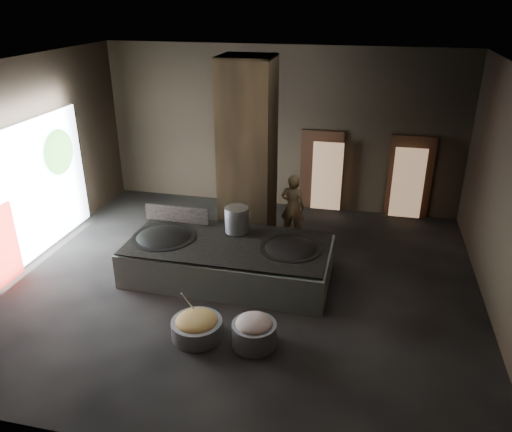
% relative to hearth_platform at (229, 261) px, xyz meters
% --- Properties ---
extents(floor, '(10.00, 9.00, 0.10)m').
position_rel_hearth_platform_xyz_m(floor, '(0.32, -0.18, -0.43)').
color(floor, black).
rests_on(floor, ground).
extents(ceiling, '(10.00, 9.00, 0.10)m').
position_rel_hearth_platform_xyz_m(ceiling, '(0.32, -0.18, 4.17)').
color(ceiling, black).
rests_on(ceiling, back_wall).
extents(back_wall, '(10.00, 0.10, 4.50)m').
position_rel_hearth_platform_xyz_m(back_wall, '(0.32, 4.37, 1.87)').
color(back_wall, black).
rests_on(back_wall, ground).
extents(front_wall, '(10.00, 0.10, 4.50)m').
position_rel_hearth_platform_xyz_m(front_wall, '(0.32, -4.73, 1.87)').
color(front_wall, black).
rests_on(front_wall, ground).
extents(left_wall, '(0.10, 9.00, 4.50)m').
position_rel_hearth_platform_xyz_m(left_wall, '(-4.73, -0.18, 1.87)').
color(left_wall, black).
rests_on(left_wall, ground).
extents(pillar, '(1.20, 1.20, 4.50)m').
position_rel_hearth_platform_xyz_m(pillar, '(0.02, 1.72, 1.87)').
color(pillar, black).
rests_on(pillar, ground).
extents(hearth_platform, '(4.40, 2.15, 0.76)m').
position_rel_hearth_platform_xyz_m(hearth_platform, '(0.00, 0.00, 0.00)').
color(hearth_platform, '#A1B19F').
rests_on(hearth_platform, ground).
extents(platform_cap, '(4.28, 2.06, 0.03)m').
position_rel_hearth_platform_xyz_m(platform_cap, '(0.00, 0.00, 0.43)').
color(platform_cap, black).
rests_on(platform_cap, hearth_platform).
extents(wok_left, '(1.38, 1.38, 0.38)m').
position_rel_hearth_platform_xyz_m(wok_left, '(-1.45, -0.05, 0.37)').
color(wok_left, black).
rests_on(wok_left, hearth_platform).
extents(wok_left_rim, '(1.41, 1.41, 0.05)m').
position_rel_hearth_platform_xyz_m(wok_left_rim, '(-1.45, -0.05, 0.44)').
color(wok_left_rim, black).
rests_on(wok_left_rim, hearth_platform).
extents(wok_right, '(1.28, 1.28, 0.36)m').
position_rel_hearth_platform_xyz_m(wok_right, '(1.35, 0.05, 0.37)').
color(wok_right, black).
rests_on(wok_right, hearth_platform).
extents(wok_right_rim, '(1.31, 1.31, 0.05)m').
position_rel_hearth_platform_xyz_m(wok_right_rim, '(1.35, 0.05, 0.44)').
color(wok_right_rim, black).
rests_on(wok_right_rim, hearth_platform).
extents(stock_pot, '(0.53, 0.53, 0.57)m').
position_rel_hearth_platform_xyz_m(stock_pot, '(0.05, 0.55, 0.75)').
color(stock_pot, silver).
rests_on(stock_pot, hearth_platform).
extents(splash_guard, '(1.52, 0.08, 0.38)m').
position_rel_hearth_platform_xyz_m(splash_guard, '(-1.45, 0.75, 0.65)').
color(splash_guard, black).
rests_on(splash_guard, hearth_platform).
extents(cook, '(0.64, 0.44, 1.67)m').
position_rel_hearth_platform_xyz_m(cook, '(1.05, 2.22, 0.46)').
color(cook, '#93764A').
rests_on(cook, ground).
extents(veg_basin, '(1.17, 1.17, 0.34)m').
position_rel_hearth_platform_xyz_m(veg_basin, '(0.02, -2.18, -0.21)').
color(veg_basin, gray).
rests_on(veg_basin, ground).
extents(veg_fill, '(0.76, 0.76, 0.23)m').
position_rel_hearth_platform_xyz_m(veg_fill, '(0.02, -2.18, -0.03)').
color(veg_fill, '#A1AC53').
rests_on(veg_fill, veg_basin).
extents(ladle, '(0.27, 0.28, 0.66)m').
position_rel_hearth_platform_xyz_m(ladle, '(-0.13, -2.03, 0.17)').
color(ladle, silver).
rests_on(ladle, veg_basin).
extents(meat_basin, '(0.94, 0.94, 0.43)m').
position_rel_hearth_platform_xyz_m(meat_basin, '(1.08, -2.16, -0.16)').
color(meat_basin, gray).
rests_on(meat_basin, ground).
extents(meat_fill, '(0.66, 0.66, 0.25)m').
position_rel_hearth_platform_xyz_m(meat_fill, '(1.08, -2.16, 0.07)').
color(meat_fill, '#A97565').
rests_on(meat_fill, meat_basin).
extents(doorway_near, '(1.18, 0.08, 2.38)m').
position_rel_hearth_platform_xyz_m(doorway_near, '(1.52, 4.27, 0.72)').
color(doorway_near, black).
rests_on(doorway_near, ground).
extents(doorway_near_glow, '(0.83, 0.04, 1.96)m').
position_rel_hearth_platform_xyz_m(doorway_near_glow, '(1.71, 4.07, 0.67)').
color(doorway_near_glow, '#8C6647').
rests_on(doorway_near_glow, ground).
extents(doorway_far, '(1.18, 0.08, 2.38)m').
position_rel_hearth_platform_xyz_m(doorway_far, '(3.92, 4.27, 0.72)').
color(doorway_far, black).
rests_on(doorway_far, ground).
extents(doorway_far_glow, '(0.83, 0.04, 1.95)m').
position_rel_hearth_platform_xyz_m(doorway_far_glow, '(3.87, 4.00, 0.67)').
color(doorway_far_glow, '#8C6647').
rests_on(doorway_far_glow, ground).
extents(left_opening, '(0.04, 4.20, 3.10)m').
position_rel_hearth_platform_xyz_m(left_opening, '(-4.63, 0.02, 1.22)').
color(left_opening, white).
rests_on(left_opening, ground).
extents(pavilion_sliver, '(0.05, 0.90, 1.70)m').
position_rel_hearth_platform_xyz_m(pavilion_sliver, '(-4.56, -1.28, 0.47)').
color(pavilion_sliver, maroon).
rests_on(pavilion_sliver, ground).
extents(tree_silhouette, '(0.28, 1.10, 1.10)m').
position_rel_hearth_platform_xyz_m(tree_silhouette, '(-4.53, 1.12, 1.82)').
color(tree_silhouette, '#194714').
rests_on(tree_silhouette, left_opening).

